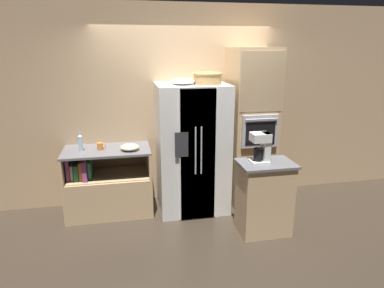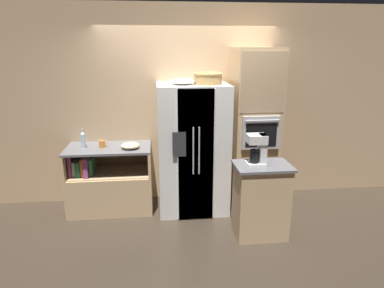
# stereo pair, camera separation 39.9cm
# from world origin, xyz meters

# --- Properties ---
(ground_plane) EXTENTS (20.00, 20.00, 0.00)m
(ground_plane) POSITION_xyz_m (0.00, 0.00, 0.00)
(ground_plane) COLOR #382D23
(wall_back) EXTENTS (12.00, 0.06, 2.80)m
(wall_back) POSITION_xyz_m (0.00, 0.47, 1.40)
(wall_back) COLOR tan
(wall_back) RESTS_ON ground_plane
(counter_left) EXTENTS (1.14, 0.64, 0.91)m
(counter_left) POSITION_xyz_m (-1.13, 0.12, 0.34)
(counter_left) COLOR tan
(counter_left) RESTS_ON ground_plane
(refrigerator) EXTENTS (0.94, 0.81, 1.76)m
(refrigerator) POSITION_xyz_m (0.04, 0.04, 0.88)
(refrigerator) COLOR silver
(refrigerator) RESTS_ON ground_plane
(wall_oven) EXTENTS (0.61, 0.70, 2.22)m
(wall_oven) POSITION_xyz_m (0.91, 0.11, 1.11)
(wall_oven) COLOR tan
(wall_oven) RESTS_ON ground_plane
(island_counter) EXTENTS (0.65, 0.47, 0.91)m
(island_counter) POSITION_xyz_m (0.77, -0.79, 0.46)
(island_counter) COLOR tan
(island_counter) RESTS_ON ground_plane
(wicker_basket) EXTENTS (0.38, 0.38, 0.15)m
(wicker_basket) POSITION_xyz_m (0.23, -0.01, 1.84)
(wicker_basket) COLOR tan
(wicker_basket) RESTS_ON refrigerator
(fruit_bowl) EXTENTS (0.31, 0.31, 0.08)m
(fruit_bowl) POSITION_xyz_m (-0.10, -0.01, 1.80)
(fruit_bowl) COLOR white
(fruit_bowl) RESTS_ON refrigerator
(bottle_tall) EXTENTS (0.06, 0.06, 0.27)m
(bottle_tall) POSITION_xyz_m (-1.43, 0.12, 1.03)
(bottle_tall) COLOR silver
(bottle_tall) RESTS_ON counter_left
(mug) EXTENTS (0.11, 0.08, 0.10)m
(mug) POSITION_xyz_m (-1.19, 0.11, 0.96)
(mug) COLOR orange
(mug) RESTS_ON counter_left
(mixing_bowl) EXTENTS (0.25, 0.25, 0.08)m
(mixing_bowl) POSITION_xyz_m (-0.80, 0.02, 0.95)
(mixing_bowl) COLOR beige
(mixing_bowl) RESTS_ON counter_left
(coffee_maker) EXTENTS (0.22, 0.18, 0.36)m
(coffee_maker) POSITION_xyz_m (0.71, -0.77, 1.10)
(coffee_maker) COLOR white
(coffee_maker) RESTS_ON island_counter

